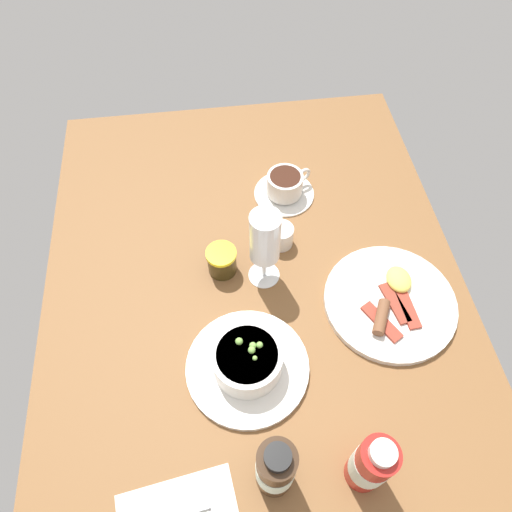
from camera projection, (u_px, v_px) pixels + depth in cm
name	position (u px, v px, depth cm)	size (l,w,h in cm)	color
ground_plane	(255.00, 287.00, 96.21)	(110.00, 84.00, 3.00)	brown
porridge_bowl	(247.00, 362.00, 82.57)	(22.07, 22.07, 7.54)	silver
coffee_cup	(285.00, 186.00, 105.96)	(13.64, 13.64, 5.94)	silver
creamer_jug	(281.00, 235.00, 98.49)	(5.33, 6.00, 5.52)	silver
wine_glass	(265.00, 240.00, 85.98)	(6.33, 6.33, 18.76)	white
jam_jar	(222.00, 261.00, 94.28)	(6.07, 6.07, 6.09)	#362B11
sauce_bottle_red	(371.00, 464.00, 69.14)	(5.79, 5.79, 16.14)	#B21E19
sauce_bottle_brown	(276.00, 469.00, 68.56)	(5.89, 5.89, 16.78)	#382314
breakfast_plate	(390.00, 301.00, 91.66)	(25.60, 25.60, 3.70)	silver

